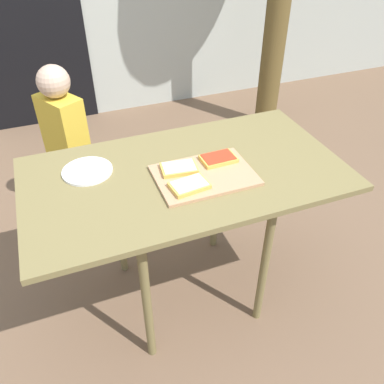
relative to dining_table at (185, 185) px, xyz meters
name	(u,v)px	position (x,y,z in m)	size (l,w,h in m)	color
ground_plane	(187,290)	(0.00, 0.00, -0.69)	(16.00, 16.00, 0.00)	brown
house_door	(18,1)	(-0.51, 2.20, 0.31)	(0.90, 0.02, 2.00)	black
dining_table	(185,185)	(0.00, 0.00, 0.00)	(1.31, 0.71, 0.76)	olive
cutting_board	(204,175)	(0.06, -0.06, 0.08)	(0.39, 0.28, 0.01)	tan
pizza_slice_near_left	(189,185)	(-0.03, -0.12, 0.09)	(0.15, 0.11, 0.02)	gold
pizza_slice_far_right	(218,159)	(0.15, 0.01, 0.09)	(0.15, 0.10, 0.02)	gold
pizza_slice_far_left	(179,168)	(-0.03, 0.00, 0.09)	(0.15, 0.11, 0.02)	gold
plate_white_left	(87,171)	(-0.37, 0.14, 0.07)	(0.20, 0.20, 0.01)	white
child_left	(67,143)	(-0.41, 0.74, -0.12)	(0.24, 0.28, 1.00)	#2B284E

